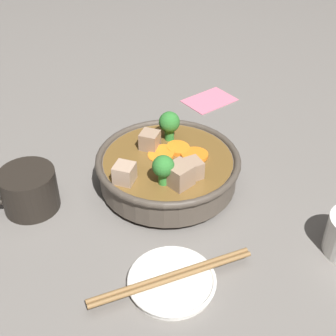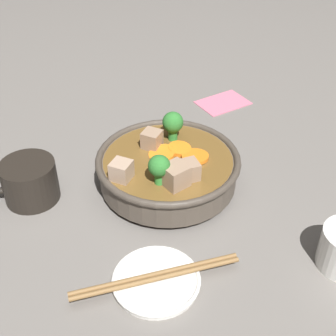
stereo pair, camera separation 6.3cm
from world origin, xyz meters
name	(u,v)px [view 2 (the right image)]	position (x,y,z in m)	size (l,w,h in m)	color
ground_plane	(168,185)	(0.00, 0.00, 0.00)	(3.00, 3.00, 0.00)	slate
stirfry_bowl	(168,167)	(0.00, 0.00, 0.04)	(0.25, 0.25, 0.11)	#51473D
side_saucer	(156,281)	(0.07, 0.21, 0.01)	(0.12, 0.12, 0.01)	white
dark_mug	(29,181)	(0.23, -0.02, 0.04)	(0.11, 0.09, 0.07)	black
napkin	(223,102)	(-0.19, -0.25, 0.00)	(0.13, 0.11, 0.00)	#D16B84
chopsticks_pair	(156,276)	(0.07, 0.21, 0.02)	(0.24, 0.03, 0.01)	olive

